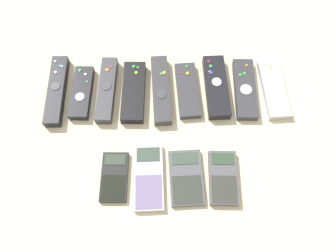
# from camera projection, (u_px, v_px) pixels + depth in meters

# --- Properties ---
(ground_plane) EXTENTS (3.00, 3.00, 0.00)m
(ground_plane) POSITION_uv_depth(u_px,v_px,m) (168.00, 137.00, 0.82)
(ground_plane) COLOR beige
(remote_0) EXTENTS (0.04, 0.20, 0.03)m
(remote_0) POSITION_uv_depth(u_px,v_px,m) (57.00, 90.00, 0.86)
(remote_0) COLOR black
(remote_0) RESTS_ON ground_plane
(remote_1) EXTENTS (0.05, 0.15, 0.02)m
(remote_1) POSITION_uv_depth(u_px,v_px,m) (82.00, 93.00, 0.86)
(remote_1) COLOR black
(remote_1) RESTS_ON ground_plane
(remote_2) EXTENTS (0.05, 0.19, 0.03)m
(remote_2) POSITION_uv_depth(u_px,v_px,m) (107.00, 90.00, 0.86)
(remote_2) COLOR #333338
(remote_2) RESTS_ON ground_plane
(remote_3) EXTENTS (0.06, 0.18, 0.03)m
(remote_3) POSITION_uv_depth(u_px,v_px,m) (134.00, 92.00, 0.86)
(remote_3) COLOR black
(remote_3) RESTS_ON ground_plane
(remote_4) EXTENTS (0.05, 0.20, 0.03)m
(remote_4) POSITION_uv_depth(u_px,v_px,m) (161.00, 90.00, 0.86)
(remote_4) COLOR #333338
(remote_4) RESTS_ON ground_plane
(remote_5) EXTENTS (0.06, 0.16, 0.02)m
(remote_5) POSITION_uv_depth(u_px,v_px,m) (187.00, 90.00, 0.87)
(remote_5) COLOR #333338
(remote_5) RESTS_ON ground_plane
(remote_6) EXTENTS (0.06, 0.18, 0.03)m
(remote_6) POSITION_uv_depth(u_px,v_px,m) (216.00, 87.00, 0.87)
(remote_6) COLOR black
(remote_6) RESTS_ON ground_plane
(remote_7) EXTENTS (0.06, 0.18, 0.02)m
(remote_7) POSITION_uv_depth(u_px,v_px,m) (245.00, 89.00, 0.87)
(remote_7) COLOR #333338
(remote_7) RESTS_ON ground_plane
(remote_8) EXTENTS (0.07, 0.18, 0.02)m
(remote_8) POSITION_uv_depth(u_px,v_px,m) (274.00, 89.00, 0.87)
(remote_8) COLOR #B7B7BC
(remote_8) RESTS_ON ground_plane
(calculator_0) EXTENTS (0.07, 0.12, 0.01)m
(calculator_0) POSITION_uv_depth(u_px,v_px,m) (114.00, 177.00, 0.77)
(calculator_0) COLOR black
(calculator_0) RESTS_ON ground_plane
(calculator_1) EXTENTS (0.07, 0.16, 0.02)m
(calculator_1) POSITION_uv_depth(u_px,v_px,m) (149.00, 177.00, 0.77)
(calculator_1) COLOR #B2B2B7
(calculator_1) RESTS_ON ground_plane
(calculator_2) EXTENTS (0.08, 0.14, 0.01)m
(calculator_2) POSITION_uv_depth(u_px,v_px,m) (186.00, 177.00, 0.77)
(calculator_2) COLOR #4C4C51
(calculator_2) RESTS_ON ground_plane
(calculator_3) EXTENTS (0.07, 0.13, 0.02)m
(calculator_3) POSITION_uv_depth(u_px,v_px,m) (223.00, 178.00, 0.77)
(calculator_3) COLOR #4C4C51
(calculator_3) RESTS_ON ground_plane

